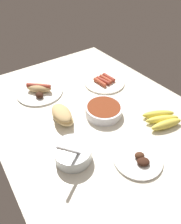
% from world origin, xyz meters
% --- Properties ---
extents(ground_plane, '(1.20, 0.90, 0.03)m').
position_xyz_m(ground_plane, '(0.00, 0.00, -0.01)').
color(ground_plane, silver).
extents(bread_stack, '(0.15, 0.09, 0.07)m').
position_xyz_m(bread_stack, '(-0.02, -0.15, 0.04)').
color(bread_stack, '#E5C689').
rests_on(bread_stack, ground_plane).
extents(bowl_coleslaw, '(0.14, 0.14, 0.15)m').
position_xyz_m(bowl_coleslaw, '(0.17, -0.22, 0.03)').
color(bowl_coleslaw, silver).
rests_on(bowl_coleslaw, ground_plane).
extents(plate_hotdog_assembled, '(0.25, 0.25, 0.06)m').
position_xyz_m(plate_hotdog_assembled, '(-0.29, -0.15, 0.02)').
color(plate_hotdog_assembled, white).
rests_on(plate_hotdog_assembled, ground_plane).
extents(plate_grilled_meat, '(0.19, 0.19, 0.03)m').
position_xyz_m(plate_grilled_meat, '(0.32, -0.02, 0.01)').
color(plate_grilled_meat, white).
rests_on(plate_grilled_meat, ground_plane).
extents(banana_bunch, '(0.15, 0.18, 0.04)m').
position_xyz_m(banana_bunch, '(0.25, 0.21, 0.02)').
color(banana_bunch, gold).
rests_on(banana_bunch, ground_plane).
extents(plate_sausages, '(0.23, 0.23, 0.03)m').
position_xyz_m(plate_sausages, '(-0.16, 0.20, 0.01)').
color(plate_sausages, white).
rests_on(plate_sausages, ground_plane).
extents(bowl_chili, '(0.17, 0.17, 0.05)m').
position_xyz_m(bowl_chili, '(0.05, 0.03, 0.03)').
color(bowl_chili, white).
rests_on(bowl_chili, ground_plane).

